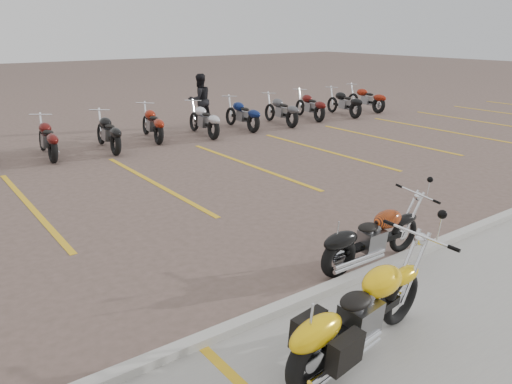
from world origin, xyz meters
TOP-DOWN VIEW (x-y plane):
  - ground at (0.00, 0.00)m, footprint 100.00×100.00m
  - curb at (0.00, -2.00)m, footprint 60.00×0.18m
  - parking_stripes at (0.00, 4.00)m, footprint 38.00×5.50m
  - yellow_cruiser at (-1.03, -3.15)m, footprint 2.33×0.51m
  - flame_cruiser at (0.78, -1.74)m, footprint 2.02×0.30m
  - person_b at (4.49, 9.56)m, footprint 0.91×0.72m
  - bg_bike_row at (1.16, 8.09)m, footprint 22.40×2.08m

SIDE VIEW (x-z plane):
  - ground at x=0.00m, z-range 0.00..0.00m
  - parking_stripes at x=0.00m, z-range 0.00..0.01m
  - curb at x=0.00m, z-range 0.00..0.12m
  - flame_cruiser at x=0.78m, z-range 0.00..0.83m
  - yellow_cruiser at x=-1.03m, z-range 0.00..0.96m
  - bg_bike_row at x=1.16m, z-range 0.00..1.10m
  - person_b at x=4.49m, z-range 0.00..1.86m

